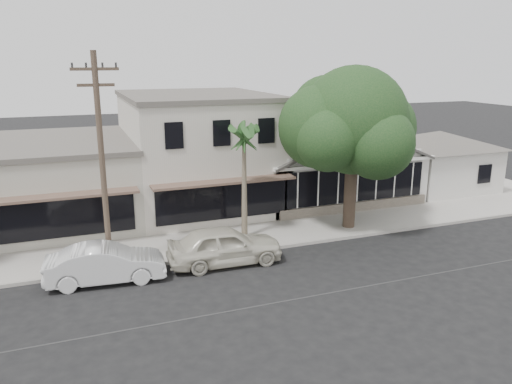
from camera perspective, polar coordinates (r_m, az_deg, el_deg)
name	(u,v)px	position (r m, az deg, el deg)	size (l,w,h in m)	color
ground	(360,288)	(20.31, 11.83, -10.64)	(140.00, 140.00, 0.00)	black
sidewalk_north	(130,253)	(23.76, -14.18, -6.72)	(90.00, 3.50, 0.15)	#9E9991
corner_shop	(324,157)	(32.22, 7.77, 3.99)	(10.40, 8.60, 5.10)	silver
side_cottage	(437,167)	(36.27, 19.94, 2.65)	(6.00, 6.00, 3.00)	silver
row_building_near	(198,152)	(30.17, -6.68, 4.51)	(8.00, 10.00, 6.50)	beige
row_building_midnear	(37,184)	(29.59, -23.74, 0.85)	(10.00, 10.00, 4.20)	#B3AEA0
utility_pole	(102,159)	(20.89, -17.20, 3.59)	(1.80, 0.24, 9.00)	brown
car_0	(225,245)	(21.79, -3.58, -6.11)	(2.00, 4.96, 1.69)	beige
car_1	(106,264)	(20.97, -16.82, -7.85)	(1.63, 4.66, 1.54)	silver
shade_tree	(350,123)	(25.73, 10.67, 7.73)	(7.59, 6.86, 8.42)	#4F3F30
palm_east	(244,136)	(23.54, -1.38, 6.41)	(2.68, 2.68, 6.09)	#726651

